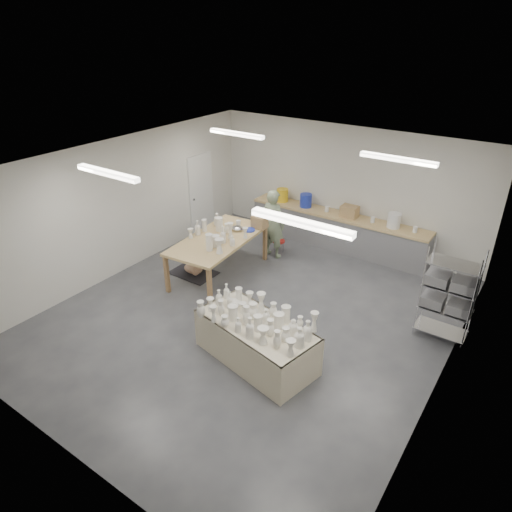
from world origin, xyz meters
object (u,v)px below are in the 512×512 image
Objects in this scene: potter at (273,224)px; red_stool at (279,242)px; drying_table at (257,339)px; work_table at (222,237)px.

red_stool is at bearing -86.72° from potter.
potter reaches higher than drying_table.
work_table reaches higher than red_stool.
drying_table is 6.56× the size of red_stool.
potter is (-1.87, 3.42, 0.42)m from drying_table.
drying_table is 4.14m from red_stool.
red_stool is (0.00, 0.27, -0.58)m from potter.
work_table is 7.49× the size of red_stool.
potter reaches higher than work_table.
work_table is at bearing -104.15° from red_stool.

